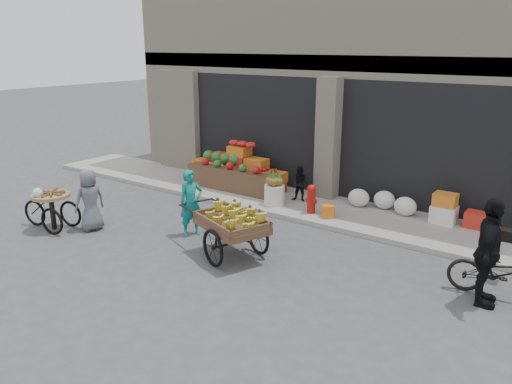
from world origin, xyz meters
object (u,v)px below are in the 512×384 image
Objects in this scene: banana_cart at (230,221)px; cyclist at (488,253)px; fire_hydrant at (311,198)px; bicycle at (503,273)px; vendor_woman at (191,203)px; pineapple_bin at (274,195)px; tricycle_cart at (51,205)px; seated_person at (300,184)px; vendor_grey at (90,200)px; orange_bucket at (328,211)px.

banana_cart is 4.60m from cyclist.
fire_hydrant is 0.41× the size of bicycle.
cyclist reaches higher than bicycle.
pineapple_bin is at bearing 14.05° from vendor_woman.
fire_hydrant is 0.49× the size of tricycle_cart.
pineapple_bin is at bearing -133.69° from seated_person.
vendor_grey is at bearing -124.63° from pineapple_bin.
seated_person is at bearing 9.11° from vendor_woman.
orange_bucket is at bearing 54.26° from cyclist.
orange_bucket is 0.22× the size of vendor_woman.
cyclist is (5.06, -2.72, 0.31)m from seated_person.
banana_cart reaches higher than fire_hydrant.
orange_bucket is 0.12× the size of banana_cart.
vendor_grey is (-2.94, -4.28, 0.12)m from seated_person.
fire_hydrant is 4.85m from bicycle.
seated_person reaches higher than pineapple_bin.
orange_bucket is 6.37m from tricycle_cart.
tricycle_cart is at bearing -128.33° from pineapple_bin.
banana_cart is 1.49m from vendor_woman.
pineapple_bin is 1.62× the size of orange_bucket.
fire_hydrant is at bearing 56.50° from cyclist.
vendor_woman is 5.95m from cyclist.
pineapple_bin is 0.20× the size of banana_cart.
vendor_grey is at bearing 142.34° from vendor_woman.
bicycle is (8.20, 1.96, -0.25)m from vendor_grey.
seated_person is 0.35× the size of banana_cart.
vendor_grey is 8.43m from bicycle.
seated_person is (-1.20, 0.70, 0.31)m from orange_bucket.
cyclist is at bearing -25.47° from fire_hydrant.
vendor_grey is 0.78× the size of cyclist.
cyclist is at bearing -61.05° from vendor_woman.
orange_bucket is at bearing -5.71° from fire_hydrant.
fire_hydrant is 2.98m from banana_cart.
bicycle reaches higher than fire_hydrant.
pineapple_bin is 3.18m from banana_cart.
orange_bucket is 1.42m from seated_person.
cyclist reaches higher than tricycle_cart.
seated_person is 5.75m from bicycle.
vendor_woman is 1.05× the size of vendor_grey.
banana_cart is at bearing -91.36° from seated_person.
cyclist is at bearing -27.70° from orange_bucket.
cyclist is at bearing 1.19° from tricycle_cart.
vendor_woman is (-0.48, -2.59, 0.37)m from pineapple_bin.
vendor_woman is 2.34m from vendor_grey.
pineapple_bin is at bearing 176.42° from orange_bucket.
cyclist is at bearing -21.28° from pineapple_bin.
cyclist is (8.75, 2.04, 0.33)m from tricycle_cart.
bicycle is 0.63m from cyclist.
cyclist is (5.46, -2.12, 0.53)m from pineapple_bin.
vendor_woman reaches higher than seated_person.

